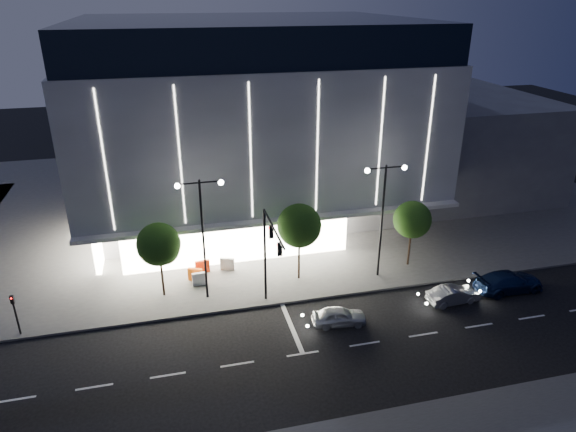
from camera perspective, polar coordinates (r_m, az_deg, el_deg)
The scene contains 18 objects.
ground at distance 32.97m, azimuth -2.51°, elevation -13.98°, with size 160.00×160.00×0.00m, color black.
sidewalk_museum at distance 54.45m, azimuth -2.36°, elevation 2.06°, with size 70.00×40.00×0.15m, color #474747.
museum at distance 49.79m, azimuth -4.46°, elevation 11.03°, with size 30.00×25.80×18.00m.
annex_building at distance 60.37m, azimuth 17.68°, elevation 8.06°, with size 16.00×20.00×10.00m, color #4C4C51.
traffic_mast at distance 33.21m, azimuth -2.12°, elevation -3.39°, with size 0.33×5.89×7.07m.
street_lamp_west at distance 34.74m, azimuth -9.52°, elevation -0.75°, with size 3.16×0.36×9.00m.
street_lamp_east at distance 37.72m, azimuth 10.52°, elevation 1.20°, with size 3.16×0.36×9.00m.
ped_signal_far at distance 36.69m, azimuth -28.08°, elevation -9.27°, with size 0.22×0.24×3.00m.
tree_left at distance 36.45m, azimuth -14.11°, elevation -3.30°, with size 3.02×3.02×5.72m.
tree_mid at distance 37.36m, azimuth 1.29°, elevation -1.33°, with size 3.25×3.25×6.15m.
tree_right at distance 40.63m, azimuth 13.65°, elevation -0.60°, with size 2.91×2.91×5.51m.
car_lead at distance 34.41m, azimuth 5.70°, elevation -11.02°, with size 1.44×3.57×1.22m, color silver.
car_second at distance 38.18m, azimuth 17.88°, elevation -8.34°, with size 1.31×3.76×1.24m, color #979A9D.
car_third at distance 40.96m, azimuth 23.33°, elevation -6.71°, with size 2.08×5.11×1.48m, color #14244B.
barrier_a at distance 40.32m, azimuth -9.49°, elevation -5.56°, with size 1.10×0.25×1.00m, color red.
barrier_b at distance 38.73m, azimuth -9.78°, elevation -6.89°, with size 1.10×0.25×1.00m, color silver.
barrier_c at distance 39.35m, azimuth -10.26°, elevation -6.41°, with size 1.10×0.25×1.00m, color #F15A0D.
barrier_d at distance 40.41m, azimuth -6.75°, elevation -5.31°, with size 1.10×0.25×1.00m, color silver.
Camera 1 is at (-4.82, -25.65, 20.14)m, focal length 32.00 mm.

